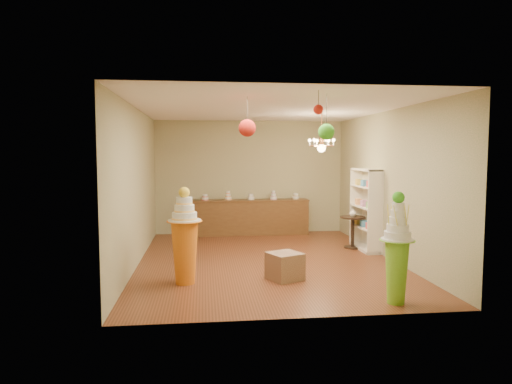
{
  "coord_description": "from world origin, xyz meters",
  "views": [
    {
      "loc": [
        -1.23,
        -8.9,
        2.13
      ],
      "look_at": [
        -0.21,
        0.0,
        1.38
      ],
      "focal_mm": 32.0,
      "sensor_mm": 36.0,
      "label": 1
    }
  ],
  "objects": [
    {
      "name": "wall_left",
      "position": [
        -2.5,
        0.0,
        1.5
      ],
      "size": [
        0.04,
        6.5,
        3.0
      ],
      "primitive_type": "cube",
      "color": "tan",
      "rests_on": "ground"
    },
    {
      "name": "round_table",
      "position": [
        2.1,
        0.96,
        0.47
      ],
      "size": [
        0.64,
        0.64,
        0.72
      ],
      "rotation": [
        0.0,
        0.0,
        -0.14
      ],
      "color": "black",
      "rests_on": "floor"
    },
    {
      "name": "chandelier",
      "position": [
        1.32,
        0.81,
        2.3
      ],
      "size": [
        0.77,
        0.77,
        0.85
      ],
      "rotation": [
        0.0,
        0.0,
        -0.37
      ],
      "color": "#C27844",
      "rests_on": "ceiling"
    },
    {
      "name": "sideboard",
      "position": [
        0.0,
        2.97,
        0.48
      ],
      "size": [
        3.04,
        0.54,
        1.16
      ],
      "color": "brown",
      "rests_on": "floor"
    },
    {
      "name": "pom_red_right",
      "position": [
        0.35,
        -2.68,
        2.74
      ],
      "size": [
        0.14,
        0.14,
        0.33
      ],
      "color": "#3F362D",
      "rests_on": "ceiling"
    },
    {
      "name": "wall_front",
      "position": [
        0.0,
        -3.25,
        1.5
      ],
      "size": [
        5.0,
        0.04,
        3.0
      ],
      "primitive_type": "cube",
      "color": "tan",
      "rests_on": "ground"
    },
    {
      "name": "pom_green_mid",
      "position": [
        0.56,
        -2.33,
        2.45
      ],
      "size": [
        0.24,
        0.24,
        0.67
      ],
      "color": "#3F362D",
      "rests_on": "ceiling"
    },
    {
      "name": "wall_back",
      "position": [
        0.0,
        3.25,
        1.5
      ],
      "size": [
        5.0,
        0.04,
        3.0
      ],
      "primitive_type": "cube",
      "color": "tan",
      "rests_on": "ground"
    },
    {
      "name": "floor",
      "position": [
        0.0,
        0.0,
        0.0
      ],
      "size": [
        6.5,
        6.5,
        0.0
      ],
      "primitive_type": "plane",
      "color": "#5A2C18",
      "rests_on": "ground"
    },
    {
      "name": "burlap_riser",
      "position": [
        0.12,
        -1.42,
        0.23
      ],
      "size": [
        0.67,
        0.67,
        0.46
      ],
      "primitive_type": "cube",
      "rotation": [
        0.0,
        0.0,
        0.43
      ],
      "color": "#805F46",
      "rests_on": "floor"
    },
    {
      "name": "shelving_unit",
      "position": [
        2.34,
        0.8,
        0.9
      ],
      "size": [
        0.33,
        1.2,
        1.8
      ],
      "color": "silver",
      "rests_on": "floor"
    },
    {
      "name": "ceiling",
      "position": [
        0.0,
        0.0,
        3.0
      ],
      "size": [
        6.5,
        6.5,
        0.0
      ],
      "primitive_type": "plane",
      "rotation": [
        3.14,
        0.0,
        0.0
      ],
      "color": "silver",
      "rests_on": "ground"
    },
    {
      "name": "wall_right",
      "position": [
        2.5,
        0.0,
        1.5
      ],
      "size": [
        0.04,
        6.5,
        3.0
      ],
      "primitive_type": "cube",
      "color": "tan",
      "rests_on": "ground"
    },
    {
      "name": "pedestal_green",
      "position": [
        1.47,
        -2.82,
        0.67
      ],
      "size": [
        0.5,
        0.5,
        1.6
      ],
      "rotation": [
        0.0,
        0.0,
        0.08
      ],
      "color": "#74C02A",
      "rests_on": "floor"
    },
    {
      "name": "pom_red_left",
      "position": [
        -0.56,
        -1.88,
        2.52
      ],
      "size": [
        0.27,
        0.27,
        0.61
      ],
      "color": "#3F362D",
      "rests_on": "ceiling"
    },
    {
      "name": "pedestal_orange",
      "position": [
        -1.55,
        -1.46,
        0.66
      ],
      "size": [
        0.64,
        0.64,
        1.59
      ],
      "rotation": [
        0.0,
        0.0,
        0.22
      ],
      "color": "orange",
      "rests_on": "floor"
    },
    {
      "name": "vase",
      "position": [
        2.1,
        0.96,
        0.8
      ],
      "size": [
        0.17,
        0.17,
        0.17
      ],
      "primitive_type": "imported",
      "rotation": [
        0.0,
        0.0,
        -0.1
      ],
      "color": "silver",
      "rests_on": "round_table"
    }
  ]
}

